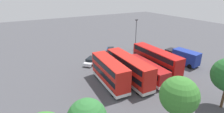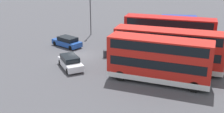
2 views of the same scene
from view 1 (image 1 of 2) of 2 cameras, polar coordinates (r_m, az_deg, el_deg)
The scene contains 11 objects.
ground_plane at distance 42.18m, azimuth -1.49°, elevation -0.97°, with size 140.00×140.00×0.00m, color #47474C.
bus_double_decker_near_end at distance 36.33m, azimuth 13.89°, elevation -1.14°, with size 2.71×11.85×4.55m.
bus_single_deck_second at distance 33.84m, azimuth 10.90°, elevation -4.10°, with size 3.10×10.45×2.95m.
bus_double_decker_third at distance 31.78m, azimuth 5.42°, elevation -3.84°, with size 2.92×11.93×4.55m.
bus_double_decker_fourth at distance 30.40m, azimuth -0.79°, elevation -4.95°, with size 3.26×10.29×4.55m.
box_truck_blue at distance 42.28m, azimuth 21.71°, elevation 0.02°, with size 3.49×7.77×3.20m.
car_hatchback_silver at distance 46.03m, azimuth -0.30°, elevation 1.87°, with size 3.43×4.88×1.43m.
car_small_green at distance 39.73m, azimuth -6.73°, elevation -1.44°, with size 4.35×4.19×1.43m.
lamp_post_tall at distance 47.98m, azimuth 7.71°, elevation 7.61°, with size 0.70×0.30×8.29m.
waste_bin_yellow at distance 39.45m, azimuth 0.93°, elevation -1.81°, with size 0.60×0.60×0.95m, color #333338.
tree_leftmost at distance 20.90m, azimuth 20.72°, elevation -11.66°, with size 4.24×4.24×7.06m.
Camera 1 is at (18.37, 34.58, 15.69)m, focal length 28.47 mm.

